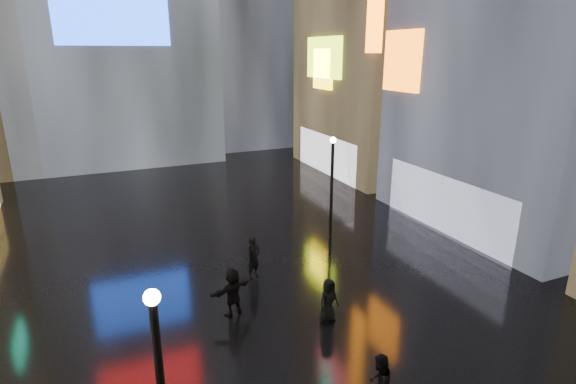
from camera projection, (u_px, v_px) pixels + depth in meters
ground at (223, 244)px, 22.15m from camera, size 140.00×140.00×0.00m
lamp_far at (332, 182)px, 22.03m from camera, size 0.30×0.30×5.20m
pedestrian_1 at (379, 384)px, 11.65m from camera, size 1.03×0.97×1.68m
pedestrian_4 at (329, 300)px, 15.65m from camera, size 0.86×0.64×1.59m
pedestrian_5 at (233, 292)px, 16.00m from camera, size 1.75×1.06×1.80m
pedestrian_6 at (254, 257)px, 18.61m from camera, size 0.80×0.70×1.85m
umbrella_2 at (329, 269)px, 15.28m from camera, size 1.19×1.18×0.84m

